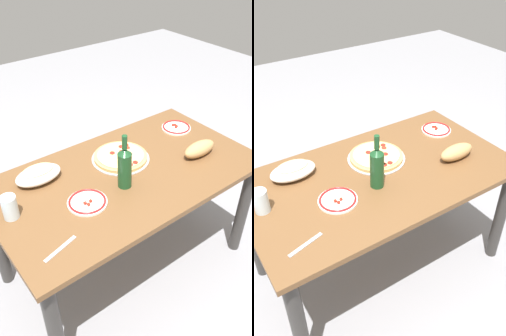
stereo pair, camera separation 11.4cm
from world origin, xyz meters
TOP-DOWN VIEW (x-y plane):
  - ground_plane at (0.00, 0.00)m, footprint 8.00×8.00m
  - dining_table at (0.00, 0.00)m, footprint 1.42×0.80m
  - pepperoni_pizza at (-0.05, -0.12)m, footprint 0.32×0.32m
  - baked_pasta_dish at (0.39, -0.22)m, footprint 0.24×0.15m
  - wine_bottle at (0.07, 0.08)m, footprint 0.07×0.07m
  - water_glass at (0.61, -0.05)m, footprint 0.07×0.07m
  - side_plate_near at (-0.54, -0.17)m, footprint 0.18×0.18m
  - side_plate_far at (0.29, 0.08)m, footprint 0.19×0.19m
  - bread_loaf at (-0.43, 0.12)m, footprint 0.22×0.09m
  - fork_right at (0.53, 0.25)m, footprint 0.17×0.06m

SIDE VIEW (x-z plane):
  - ground_plane at x=0.00m, z-range 0.00..0.00m
  - dining_table at x=0.00m, z-range 0.24..0.96m
  - fork_right at x=0.53m, z-range 0.72..0.72m
  - side_plate_far at x=0.29m, z-range 0.71..0.74m
  - side_plate_near at x=-0.54m, z-range 0.71..0.74m
  - pepperoni_pizza at x=-0.05m, z-range 0.71..0.75m
  - baked_pasta_dish at x=0.39m, z-range 0.72..0.80m
  - bread_loaf at x=-0.43m, z-range 0.72..0.80m
  - water_glass at x=0.61m, z-range 0.72..0.83m
  - wine_bottle at x=0.07m, z-range 0.69..0.98m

